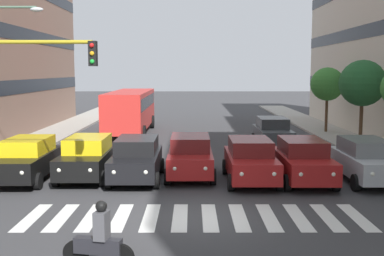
% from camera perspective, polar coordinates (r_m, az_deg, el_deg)
% --- Properties ---
extents(ground_plane, '(180.00, 180.00, 0.00)m').
position_cam_1_polar(ground_plane, '(14.82, 0.34, -10.57)').
color(ground_plane, '#38383A').
extents(crosswalk_markings, '(10.35, 2.80, 0.01)m').
position_cam_1_polar(crosswalk_markings, '(14.82, 0.34, -10.55)').
color(crosswalk_markings, silver).
rests_on(crosswalk_markings, ground_plane).
extents(car_0, '(2.02, 4.44, 1.72)m').
position_cam_1_polar(car_0, '(20.38, 20.00, -3.61)').
color(car_0, '#B2B7BC').
rests_on(car_0, ground_plane).
extents(car_1, '(2.02, 4.44, 1.72)m').
position_cam_1_polar(car_1, '(19.63, 13.03, -3.75)').
color(car_1, maroon).
rests_on(car_1, ground_plane).
extents(car_2, '(2.02, 4.44, 1.72)m').
position_cam_1_polar(car_2, '(19.32, 6.95, -3.80)').
color(car_2, maroon).
rests_on(car_2, ground_plane).
extents(car_3, '(2.02, 4.44, 1.72)m').
position_cam_1_polar(car_3, '(20.12, -0.21, -3.32)').
color(car_3, maroon).
rests_on(car_3, ground_plane).
extents(car_4, '(2.02, 4.44, 1.72)m').
position_cam_1_polar(car_4, '(19.60, -6.60, -3.64)').
color(car_4, black).
rests_on(car_4, ground_plane).
extents(car_5, '(2.02, 4.44, 1.72)m').
position_cam_1_polar(car_5, '(20.28, -12.33, -3.40)').
color(car_5, black).
rests_on(car_5, ground_plane).
extents(car_6, '(2.02, 4.44, 1.72)m').
position_cam_1_polar(car_6, '(20.50, -19.05, -3.51)').
color(car_6, black).
rests_on(car_6, ground_plane).
extents(car_row2_0, '(2.02, 4.44, 1.72)m').
position_cam_1_polar(car_row2_0, '(28.26, 9.56, -0.48)').
color(car_row2_0, '#474C51').
rests_on(car_row2_0, ground_plane).
extents(bus_behind_traffic, '(2.78, 10.50, 3.00)m').
position_cam_1_polar(bus_behind_traffic, '(34.12, -7.31, 2.45)').
color(bus_behind_traffic, red).
rests_on(bus_behind_traffic, ground_plane).
extents(motorcycle_with_rider, '(1.68, 0.47, 1.57)m').
position_cam_1_polar(motorcycle_with_rider, '(11.22, -10.98, -13.01)').
color(motorcycle_with_rider, black).
rests_on(motorcycle_with_rider, ground_plane).
extents(street_tree_2, '(2.61, 2.61, 4.90)m').
position_cam_1_polar(street_tree_2, '(28.67, 19.63, 5.03)').
color(street_tree_2, '#513823').
rests_on(street_tree_2, sidewalk_left).
extents(street_tree_3, '(2.34, 2.34, 4.52)m').
position_cam_1_polar(street_tree_3, '(34.99, 15.81, 5.02)').
color(street_tree_3, '#513823').
rests_on(street_tree_3, sidewalk_left).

